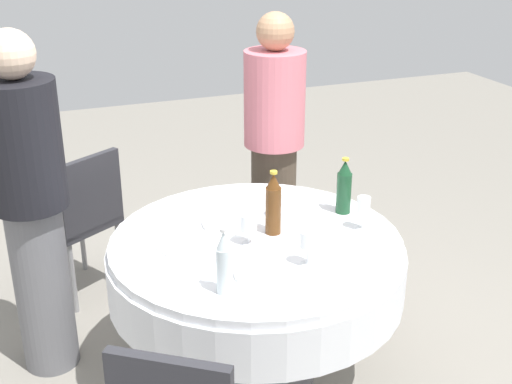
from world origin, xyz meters
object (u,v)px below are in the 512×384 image
object	(u,v)px
plate_north	(230,222)
person_left	(274,148)
wine_glass_inner	(364,207)
bottle_dark_green_left	(344,187)
bottle_clear_far	(224,263)
wine_glass_front	(249,223)
chair_front	(81,213)
wine_glass_east	(308,240)
dining_table	(256,269)
bottle_brown_near	(273,204)
plate_mid	(263,274)
person_near	(31,204)
wine_glass_west	(279,199)

from	to	relation	value
plate_north	person_left	distance (m)	0.84
person_left	wine_glass_inner	bearing A→B (deg)	-59.93
bottle_dark_green_left	person_left	distance (m)	0.74
bottle_clear_far	person_left	xyz separation A→B (m)	(-0.71, -1.23, -0.04)
wine_glass_front	chair_front	world-z (taller)	wine_glass_front
wine_glass_east	dining_table	bearing A→B (deg)	-67.93
bottle_brown_near	wine_glass_inner	world-z (taller)	bottle_brown_near
bottle_dark_green_left	plate_mid	world-z (taller)	bottle_dark_green_left
dining_table	plate_north	xyz separation A→B (m)	(0.06, -0.19, 0.16)
plate_mid	dining_table	bearing A→B (deg)	-105.94
plate_north	person_near	size ratio (longest dim) A/B	0.16
wine_glass_inner	wine_glass_west	distance (m)	0.40
bottle_brown_near	plate_north	bearing A→B (deg)	-46.01
wine_glass_front	chair_front	bearing A→B (deg)	-60.95
bottle_dark_green_left	wine_glass_west	bearing A→B (deg)	-11.19
wine_glass_inner	person_left	distance (m)	0.94
bottle_clear_far	plate_mid	size ratio (longest dim) A/B	1.16
bottle_brown_near	wine_glass_inner	xyz separation A→B (m)	(-0.39, 0.11, -0.03)
wine_glass_east	chair_front	xyz separation A→B (m)	(0.76, -1.33, -0.33)
wine_glass_inner	wine_glass_west	xyz separation A→B (m)	(0.30, -0.26, -0.02)
plate_north	person_near	distance (m)	0.90
bottle_brown_near	plate_mid	xyz separation A→B (m)	(0.18, 0.34, -0.13)
wine_glass_west	wine_glass_front	world-z (taller)	wine_glass_front
chair_front	bottle_brown_near	bearing A→B (deg)	-85.64
wine_glass_front	plate_north	world-z (taller)	wine_glass_front
bottle_brown_near	bottle_clear_far	xyz separation A→B (m)	(0.36, 0.40, -0.01)
wine_glass_inner	dining_table	bearing A→B (deg)	-9.33
person_near	bottle_clear_far	bearing A→B (deg)	-115.66
dining_table	wine_glass_east	bearing A→B (deg)	112.07
wine_glass_west	wine_glass_front	distance (m)	0.31
wine_glass_west	wine_glass_front	size ratio (longest dim) A/B	0.91
bottle_brown_near	wine_glass_front	distance (m)	0.16
dining_table	bottle_dark_green_left	bearing A→B (deg)	-166.74
dining_table	wine_glass_west	bearing A→B (deg)	-136.18
wine_glass_inner	person_near	xyz separation A→B (m)	(1.39, -0.54, 0.01)
wine_glass_front	plate_mid	world-z (taller)	wine_glass_front
bottle_dark_green_left	wine_glass_west	world-z (taller)	bottle_dark_green_left
bottle_brown_near	plate_mid	bearing A→B (deg)	61.76
bottle_clear_far	person_left	size ratio (longest dim) A/B	0.17
bottle_dark_green_left	plate_mid	distance (m)	0.73
wine_glass_west	person_near	distance (m)	1.13
bottle_brown_near	person_near	size ratio (longest dim) A/B	0.18
wine_glass_east	chair_front	distance (m)	1.57
person_near	chair_front	world-z (taller)	person_near
wine_glass_front	plate_north	bearing A→B (deg)	-86.43
bottle_brown_near	wine_glass_west	bearing A→B (deg)	-121.70
person_near	chair_front	xyz separation A→B (m)	(-0.26, -0.58, -0.34)
person_near	bottle_brown_near	bearing A→B (deg)	-86.35
bottle_brown_near	chair_front	bearing A→B (deg)	-54.07
bottle_brown_near	bottle_dark_green_left	world-z (taller)	bottle_brown_near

